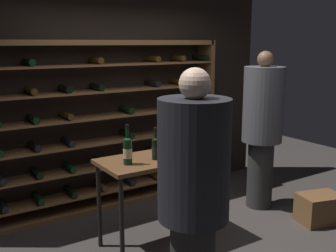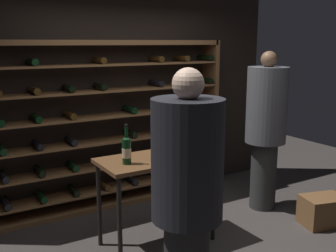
{
  "view_description": "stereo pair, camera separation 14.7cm",
  "coord_description": "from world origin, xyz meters",
  "px_view_note": "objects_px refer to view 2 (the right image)",
  "views": [
    {
      "loc": [
        -2.31,
        -3.05,
        2.05
      ],
      "look_at": [
        -0.13,
        0.29,
        1.23
      ],
      "focal_mm": 43.56,
      "sensor_mm": 36.0,
      "label": 1
    },
    {
      "loc": [
        -2.19,
        -3.12,
        2.05
      ],
      "look_at": [
        -0.13,
        0.29,
        1.23
      ],
      "focal_mm": 43.56,
      "sensor_mm": 36.0,
      "label": 2
    }
  ],
  "objects_px": {
    "tasting_table": "(157,168)",
    "wine_crate": "(323,211)",
    "wine_rack": "(100,127)",
    "wine_glass_stemmed_center": "(163,146)",
    "wine_bottle_black_capsule": "(155,148)",
    "person_guest_khaki": "(266,124)",
    "person_guest_plum_blouse": "(187,189)",
    "wine_bottle_amber_reserve": "(127,150)"
  },
  "relations": [
    {
      "from": "wine_bottle_amber_reserve",
      "to": "wine_glass_stemmed_center",
      "type": "height_order",
      "value": "wine_bottle_amber_reserve"
    },
    {
      "from": "wine_crate",
      "to": "wine_bottle_black_capsule",
      "type": "relative_size",
      "value": 1.49
    },
    {
      "from": "wine_bottle_black_capsule",
      "to": "wine_crate",
      "type": "bearing_deg",
      "value": -16.57
    },
    {
      "from": "wine_bottle_black_capsule",
      "to": "wine_rack",
      "type": "bearing_deg",
      "value": 92.93
    },
    {
      "from": "wine_bottle_amber_reserve",
      "to": "tasting_table",
      "type": "bearing_deg",
      "value": 8.41
    },
    {
      "from": "wine_rack",
      "to": "person_guest_khaki",
      "type": "height_order",
      "value": "wine_rack"
    },
    {
      "from": "wine_rack",
      "to": "tasting_table",
      "type": "xyz_separation_m",
      "value": [
        0.12,
        -1.2,
        -0.21
      ]
    },
    {
      "from": "wine_crate",
      "to": "wine_bottle_amber_reserve",
      "type": "bearing_deg",
      "value": 165.54
    },
    {
      "from": "wine_rack",
      "to": "wine_bottle_black_capsule",
      "type": "relative_size",
      "value": 10.5
    },
    {
      "from": "wine_rack",
      "to": "person_guest_plum_blouse",
      "type": "bearing_deg",
      "value": -96.92
    },
    {
      "from": "person_guest_plum_blouse",
      "to": "wine_crate",
      "type": "xyz_separation_m",
      "value": [
        2.23,
        0.53,
        -0.86
      ]
    },
    {
      "from": "person_guest_plum_blouse",
      "to": "wine_bottle_amber_reserve",
      "type": "bearing_deg",
      "value": 11.58
    },
    {
      "from": "tasting_table",
      "to": "wine_crate",
      "type": "distance_m",
      "value": 2.03
    },
    {
      "from": "wine_bottle_black_capsule",
      "to": "person_guest_plum_blouse",
      "type": "bearing_deg",
      "value": -107.8
    },
    {
      "from": "wine_crate",
      "to": "wine_bottle_amber_reserve",
      "type": "height_order",
      "value": "wine_bottle_amber_reserve"
    },
    {
      "from": "person_guest_plum_blouse",
      "to": "tasting_table",
      "type": "bearing_deg",
      "value": -5.41
    },
    {
      "from": "tasting_table",
      "to": "wine_crate",
      "type": "height_order",
      "value": "tasting_table"
    },
    {
      "from": "person_guest_plum_blouse",
      "to": "wine_bottle_black_capsule",
      "type": "relative_size",
      "value": 5.86
    },
    {
      "from": "wine_rack",
      "to": "wine_crate",
      "type": "height_order",
      "value": "wine_rack"
    },
    {
      "from": "person_guest_plum_blouse",
      "to": "wine_glass_stemmed_center",
      "type": "bearing_deg",
      "value": -9.02
    },
    {
      "from": "person_guest_khaki",
      "to": "wine_bottle_amber_reserve",
      "type": "xyz_separation_m",
      "value": [
        -1.95,
        -0.17,
        -0.02
      ]
    },
    {
      "from": "tasting_table",
      "to": "person_guest_plum_blouse",
      "type": "xyz_separation_m",
      "value": [
        -0.4,
        -1.14,
        0.22
      ]
    },
    {
      "from": "person_guest_plum_blouse",
      "to": "person_guest_khaki",
      "type": "height_order",
      "value": "person_guest_khaki"
    },
    {
      "from": "tasting_table",
      "to": "wine_glass_stemmed_center",
      "type": "xyz_separation_m",
      "value": [
        0.1,
        0.04,
        0.21
      ]
    },
    {
      "from": "wine_crate",
      "to": "wine_glass_stemmed_center",
      "type": "xyz_separation_m",
      "value": [
        -1.73,
        0.66,
        0.85
      ]
    },
    {
      "from": "person_guest_khaki",
      "to": "wine_bottle_black_capsule",
      "type": "height_order",
      "value": "person_guest_khaki"
    },
    {
      "from": "wine_rack",
      "to": "person_guest_plum_blouse",
      "type": "relative_size",
      "value": 1.79
    },
    {
      "from": "person_guest_plum_blouse",
      "to": "wine_glass_stemmed_center",
      "type": "xyz_separation_m",
      "value": [
        0.5,
        1.18,
        -0.01
      ]
    },
    {
      "from": "wine_glass_stemmed_center",
      "to": "wine_bottle_amber_reserve",
      "type": "bearing_deg",
      "value": -168.21
    },
    {
      "from": "wine_bottle_black_capsule",
      "to": "tasting_table",
      "type": "bearing_deg",
      "value": 47.48
    },
    {
      "from": "tasting_table",
      "to": "person_guest_khaki",
      "type": "relative_size",
      "value": 0.6
    },
    {
      "from": "wine_bottle_amber_reserve",
      "to": "wine_glass_stemmed_center",
      "type": "xyz_separation_m",
      "value": [
        0.46,
        0.1,
        -0.04
      ]
    },
    {
      "from": "tasting_table",
      "to": "wine_bottle_amber_reserve",
      "type": "height_order",
      "value": "wine_bottle_amber_reserve"
    },
    {
      "from": "person_guest_khaki",
      "to": "wine_crate",
      "type": "height_order",
      "value": "person_guest_khaki"
    },
    {
      "from": "tasting_table",
      "to": "person_guest_khaki",
      "type": "xyz_separation_m",
      "value": [
        1.59,
        0.12,
        0.27
      ]
    },
    {
      "from": "tasting_table",
      "to": "person_guest_plum_blouse",
      "type": "height_order",
      "value": "person_guest_plum_blouse"
    },
    {
      "from": "tasting_table",
      "to": "wine_glass_stemmed_center",
      "type": "height_order",
      "value": "wine_glass_stemmed_center"
    },
    {
      "from": "wine_rack",
      "to": "wine_glass_stemmed_center",
      "type": "bearing_deg",
      "value": -79.38
    },
    {
      "from": "wine_crate",
      "to": "person_guest_khaki",
      "type": "bearing_deg",
      "value": 107.57
    },
    {
      "from": "person_guest_plum_blouse",
      "to": "wine_crate",
      "type": "bearing_deg",
      "value": -62.79
    },
    {
      "from": "wine_bottle_black_capsule",
      "to": "wine_glass_stemmed_center",
      "type": "relative_size",
      "value": 2.35
    },
    {
      "from": "wine_rack",
      "to": "wine_crate",
      "type": "bearing_deg",
      "value": -43.06
    }
  ]
}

